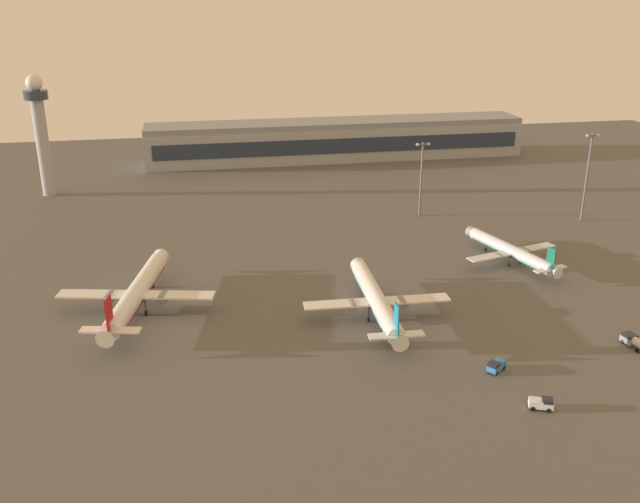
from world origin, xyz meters
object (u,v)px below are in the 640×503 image
Objects in this scene: airplane_taxiway_distant at (136,293)px; apron_light_west at (588,172)px; airplane_mid_apron at (377,300)px; cargo_loader at (496,366)px; apron_light_central at (421,174)px; control_tower at (40,127)px; fuel_truck at (634,341)px; baggage_tractor at (542,403)px; airplane_near_gate at (511,251)px.

airplane_taxiway_distant is 1.63× the size of apron_light_west.
apron_light_west is (82.14, 54.96, 11.67)m from airplane_mid_apron.
apron_light_central is at bearing -45.72° from cargo_loader.
airplane_mid_apron is 1.52× the size of apron_light_west.
control_tower reaches higher than apron_light_central.
fuel_truck is 1.44× the size of baggage_tractor.
control_tower is 1.51× the size of apron_light_west.
fuel_truck is (4.53, -48.43, -2.09)m from airplane_near_gate.
apron_light_central is at bearing -166.10° from baggage_tractor.
airplane_taxiway_distant is 1.30× the size of airplane_near_gate.
airplane_near_gate is at bearing -63.60° from cargo_loader.
airplane_taxiway_distant is (36.30, -104.78, -19.76)m from control_tower.
apron_light_west is at bearing -16.65° from apron_light_central.
fuel_truck is at bearing -45.81° from control_tower.
airplane_taxiway_distant reaches higher than airplane_near_gate.
airplane_near_gate is 5.35× the size of fuel_truck.
airplane_near_gate is at bearing -34.98° from control_tower.
airplane_mid_apron is (89.07, -117.94, -20.09)m from control_tower.
fuel_truck is at bearing -7.47° from airplane_taxiway_distant.
cargo_loader is at bearing -132.74° from airplane_near_gate.
apron_light_west reaches higher than fuel_truck.
fuel_truck is (137.48, -141.44, -22.84)m from control_tower.
control_tower is 198.56m from fuel_truck.
airplane_mid_apron is at bearing -133.94° from baggage_tractor.
airplane_near_gate is 70.46m from baggage_tractor.
airplane_taxiway_distant is at bearing -146.74° from apron_light_central.
baggage_tractor is at bearing -24.60° from airplane_taxiway_distant.
baggage_tractor is 13.82m from cargo_loader.
airplane_near_gate reaches higher than baggage_tractor.
airplane_near_gate reaches higher than fuel_truck.
apron_light_west reaches higher than airplane_near_gate.
apron_light_west is at bearing 57.35° from fuel_truck.
control_tower is 180.97m from cargo_loader.
airplane_mid_apron is 54.40m from airplane_taxiway_distant.
cargo_loader is at bearing -56.66° from airplane_mid_apron.
airplane_near_gate is (96.65, 11.77, -0.99)m from airplane_taxiway_distant.
airplane_near_gate is 1.26× the size of apron_light_west.
apron_light_west is (134.92, 41.80, 11.34)m from airplane_taxiway_distant.
airplane_taxiway_distant is 141.70m from apron_light_west.
apron_light_central is (33.25, 69.58, 9.74)m from airplane_mid_apron.
fuel_truck is 1.46× the size of cargo_loader.
apron_light_central is at bearing 163.35° from apron_light_west.
airplane_mid_apron is 99.52m from apron_light_west.
apron_light_west is (38.27, 30.03, 12.33)m from airplane_near_gate.
apron_light_west reaches higher than baggage_tractor.
airplane_near_gate is 48.69m from fuel_truck.
fuel_truck is 34.32m from baggage_tractor.
cargo_loader is (16.45, -27.26, -2.94)m from airplane_mid_apron.
airplane_mid_apron is at bearing -4.77° from cargo_loader.
apron_light_central reaches higher than baggage_tractor.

